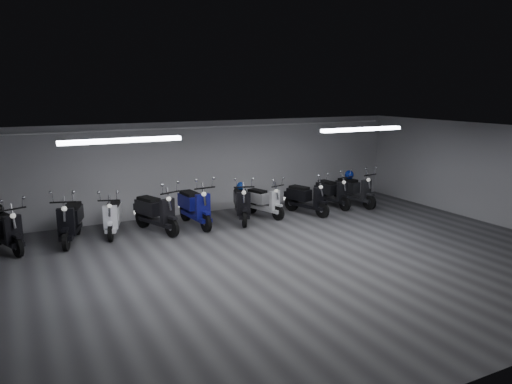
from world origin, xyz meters
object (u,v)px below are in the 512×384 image
scooter_1 (70,214)px  scooter_4 (195,200)px  scooter_2 (112,211)px  scooter_8 (333,187)px  scooter_9 (355,185)px  helmet_0 (241,186)px  scooter_0 (4,223)px  scooter_5 (242,198)px  scooter_3 (156,206)px  helmet_2 (349,175)px  scooter_7 (307,193)px  scooter_6 (264,196)px

scooter_1 → scooter_4: (3.24, -0.01, 0.01)m
scooter_2 → scooter_8: (6.89, -0.10, 0.00)m
scooter_9 → helmet_0: 4.00m
scooter_0 → scooter_4: scooter_4 is taller
scooter_5 → helmet_0: scooter_5 is taller
scooter_3 → helmet_0: 2.59m
scooter_1 → scooter_2: bearing=27.6°
helmet_2 → scooter_7: bearing=-166.9°
scooter_4 → scooter_5: bearing=-11.1°
scooter_3 → scooter_5: (2.48, -0.04, -0.02)m
scooter_5 → helmet_2: 4.04m
scooter_1 → scooter_4: 3.24m
scooter_4 → scooter_7: scooter_4 is taller
scooter_2 → helmet_2: size_ratio=6.04×
scooter_3 → scooter_7: 4.59m
scooter_4 → scooter_8: (4.71, 0.09, -0.08)m
scooter_1 → scooter_3: 2.12m
scooter_9 → scooter_2: bearing=167.0°
scooter_3 → scooter_4: size_ratio=0.98×
scooter_5 → helmet_0: 0.39m
scooter_2 → scooter_7: bearing=12.9°
scooter_5 → scooter_4: bearing=-166.4°
scooter_5 → scooter_3: bearing=-161.7°
scooter_5 → scooter_1: bearing=-162.5°
scooter_2 → helmet_2: (7.57, -0.04, 0.35)m
scooter_8 → helmet_2: scooter_8 is taller
scooter_5 → scooter_7: size_ratio=1.05×
scooter_1 → scooter_6: size_ratio=1.15×
scooter_1 → scooter_8: (7.94, 0.08, -0.07)m
scooter_9 → scooter_4: bearing=168.2°
scooter_1 → scooter_7: (6.70, -0.31, -0.06)m
scooter_7 → helmet_2: (1.92, 0.45, 0.33)m
scooter_0 → scooter_1: bearing=-20.1°
scooter_6 → scooter_8: (2.52, 0.06, 0.03)m
scooter_4 → scooter_8: scooter_4 is taller
scooter_8 → scooter_9: scooter_9 is taller
scooter_3 → scooter_7: size_ratio=1.09×
scooter_2 → scooter_7: scooter_7 is taller
scooter_4 → scooter_6: bearing=-4.6°
scooter_9 → helmet_0: scooter_9 is taller
scooter_8 → helmet_2: size_ratio=6.08×
scooter_6 → helmet_2: (3.21, 0.12, 0.37)m
scooter_6 → helmet_0: bearing=155.9°
scooter_2 → scooter_3: scooter_3 is taller
scooter_5 → helmet_2: bearing=23.4°
scooter_2 → scooter_5: size_ratio=0.93×
scooter_4 → scooter_8: 4.71m
scooter_1 → scooter_4: bearing=17.6°
scooter_5 → scooter_6: 0.83m
scooter_8 → helmet_2: bearing=-0.6°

